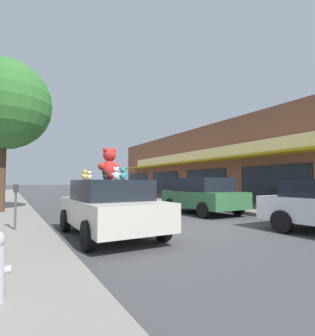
{
  "coord_description": "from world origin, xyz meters",
  "views": [
    {
      "loc": [
        -5.23,
        -7.03,
        1.51
      ],
      "look_at": [
        0.46,
        2.99,
        2.12
      ],
      "focal_mm": 28.0,
      "sensor_mm": 36.0,
      "label": 1
    }
  ],
  "objects_px": {
    "teddy_bear_giant": "(109,164)",
    "street_tree": "(4,104)",
    "plush_art_car": "(110,206)",
    "teddy_bear_cream": "(89,176)",
    "parked_car_far_center": "(202,195)",
    "teddy_bear_black": "(105,175)",
    "parking_meter": "(16,201)",
    "teddy_bear_teal": "(123,174)",
    "teddy_bear_white": "(116,173)",
    "teddy_bear_yellow": "(85,175)"
  },
  "relations": [
    {
      "from": "teddy_bear_giant",
      "to": "street_tree",
      "type": "xyz_separation_m",
      "value": [
        -2.82,
        6.51,
        3.06
      ]
    },
    {
      "from": "plush_art_car",
      "to": "teddy_bear_cream",
      "type": "relative_size",
      "value": 15.73
    },
    {
      "from": "plush_art_car",
      "to": "parked_car_far_center",
      "type": "relative_size",
      "value": 1.01
    },
    {
      "from": "teddy_bear_black",
      "to": "parking_meter",
      "type": "distance_m",
      "value": 2.65
    },
    {
      "from": "teddy_bear_teal",
      "to": "street_tree",
      "type": "xyz_separation_m",
      "value": [
        -3.18,
        6.67,
        3.33
      ]
    },
    {
      "from": "teddy_bear_white",
      "to": "teddy_bear_giant",
      "type": "bearing_deg",
      "value": -68.33
    },
    {
      "from": "street_tree",
      "to": "parking_meter",
      "type": "bearing_deg",
      "value": -84.95
    },
    {
      "from": "teddy_bear_teal",
      "to": "parking_meter",
      "type": "relative_size",
      "value": 0.29
    },
    {
      "from": "teddy_bear_teal",
      "to": "parking_meter",
      "type": "xyz_separation_m",
      "value": [
        -2.71,
        1.33,
        -0.77
      ]
    },
    {
      "from": "teddy_bear_teal",
      "to": "street_tree",
      "type": "bearing_deg",
      "value": -60.42
    },
    {
      "from": "teddy_bear_cream",
      "to": "teddy_bear_black",
      "type": "distance_m",
      "value": 0.54
    },
    {
      "from": "teddy_bear_yellow",
      "to": "teddy_bear_white",
      "type": "xyz_separation_m",
      "value": [
        0.47,
        -1.36,
        0.02
      ]
    },
    {
      "from": "teddy_bear_yellow",
      "to": "parking_meter",
      "type": "distance_m",
      "value": 2.03
    },
    {
      "from": "parked_car_far_center",
      "to": "teddy_bear_teal",
      "type": "bearing_deg",
      "value": -152.64
    },
    {
      "from": "parked_car_far_center",
      "to": "teddy_bear_giant",
      "type": "bearing_deg",
      "value": -155.58
    },
    {
      "from": "teddy_bear_cream",
      "to": "teddy_bear_yellow",
      "type": "xyz_separation_m",
      "value": [
        -0.06,
        0.27,
        0.02
      ]
    },
    {
      "from": "teddy_bear_cream",
      "to": "teddy_bear_yellow",
      "type": "height_order",
      "value": "teddy_bear_yellow"
    },
    {
      "from": "teddy_bear_giant",
      "to": "parking_meter",
      "type": "bearing_deg",
      "value": -38.96
    },
    {
      "from": "parking_meter",
      "to": "teddy_bear_cream",
      "type": "bearing_deg",
      "value": -26.69
    },
    {
      "from": "teddy_bear_teal",
      "to": "teddy_bear_black",
      "type": "distance_m",
      "value": 0.55
    },
    {
      "from": "parked_car_far_center",
      "to": "teddy_bear_black",
      "type": "bearing_deg",
      "value": -154.75
    },
    {
      "from": "parked_car_far_center",
      "to": "teddy_bear_yellow",
      "type": "bearing_deg",
      "value": -161.95
    },
    {
      "from": "teddy_bear_yellow",
      "to": "street_tree",
      "type": "height_order",
      "value": "street_tree"
    },
    {
      "from": "street_tree",
      "to": "plush_art_car",
      "type": "bearing_deg",
      "value": -67.74
    },
    {
      "from": "teddy_bear_teal",
      "to": "parking_meter",
      "type": "height_order",
      "value": "teddy_bear_teal"
    },
    {
      "from": "plush_art_car",
      "to": "parked_car_far_center",
      "type": "bearing_deg",
      "value": 26.24
    },
    {
      "from": "teddy_bear_cream",
      "to": "parking_meter",
      "type": "height_order",
      "value": "teddy_bear_cream"
    },
    {
      "from": "teddy_bear_yellow",
      "to": "parking_meter",
      "type": "relative_size",
      "value": 0.24
    },
    {
      "from": "teddy_bear_white",
      "to": "parking_meter",
      "type": "bearing_deg",
      "value": -12.91
    },
    {
      "from": "plush_art_car",
      "to": "street_tree",
      "type": "xyz_separation_m",
      "value": [
        -2.77,
        6.76,
        4.25
      ]
    },
    {
      "from": "teddy_bear_white",
      "to": "parked_car_far_center",
      "type": "relative_size",
      "value": 0.08
    },
    {
      "from": "teddy_bear_giant",
      "to": "teddy_bear_yellow",
      "type": "bearing_deg",
      "value": -54.33
    },
    {
      "from": "teddy_bear_yellow",
      "to": "teddy_bear_white",
      "type": "bearing_deg",
      "value": 67.12
    },
    {
      "from": "parked_car_far_center",
      "to": "street_tree",
      "type": "height_order",
      "value": "street_tree"
    },
    {
      "from": "plush_art_car",
      "to": "parking_meter",
      "type": "xyz_separation_m",
      "value": [
        -2.3,
        1.42,
        0.15
      ]
    },
    {
      "from": "plush_art_car",
      "to": "teddy_bear_teal",
      "type": "distance_m",
      "value": 1.01
    },
    {
      "from": "teddy_bear_giant",
      "to": "parking_meter",
      "type": "relative_size",
      "value": 0.74
    },
    {
      "from": "teddy_bear_cream",
      "to": "plush_art_car",
      "type": "bearing_deg",
      "value": 131.12
    },
    {
      "from": "teddy_bear_white",
      "to": "teddy_bear_black",
      "type": "bearing_deg",
      "value": -54.12
    },
    {
      "from": "teddy_bear_giant",
      "to": "teddy_bear_black",
      "type": "xyz_separation_m",
      "value": [
        -0.19,
        -0.19,
        -0.32
      ]
    },
    {
      "from": "plush_art_car",
      "to": "teddy_bear_teal",
      "type": "bearing_deg",
      "value": 12.37
    },
    {
      "from": "plush_art_car",
      "to": "parking_meter",
      "type": "relative_size",
      "value": 3.26
    },
    {
      "from": "teddy_bear_black",
      "to": "street_tree",
      "type": "height_order",
      "value": "street_tree"
    },
    {
      "from": "plush_art_car",
      "to": "teddy_bear_teal",
      "type": "relative_size",
      "value": 11.08
    },
    {
      "from": "teddy_bear_cream",
      "to": "parked_car_far_center",
      "type": "bearing_deg",
      "value": -161.1
    },
    {
      "from": "plush_art_car",
      "to": "teddy_bear_white",
      "type": "bearing_deg",
      "value": -95.19
    },
    {
      "from": "teddy_bear_teal",
      "to": "teddy_bear_black",
      "type": "relative_size",
      "value": 1.38
    },
    {
      "from": "teddy_bear_cream",
      "to": "parking_meter",
      "type": "xyz_separation_m",
      "value": [
        -1.84,
        0.92,
        -0.71
      ]
    },
    {
      "from": "parking_meter",
      "to": "teddy_bear_giant",
      "type": "bearing_deg",
      "value": -26.37
    },
    {
      "from": "plush_art_car",
      "to": "teddy_bear_black",
      "type": "distance_m",
      "value": 0.88
    }
  ]
}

